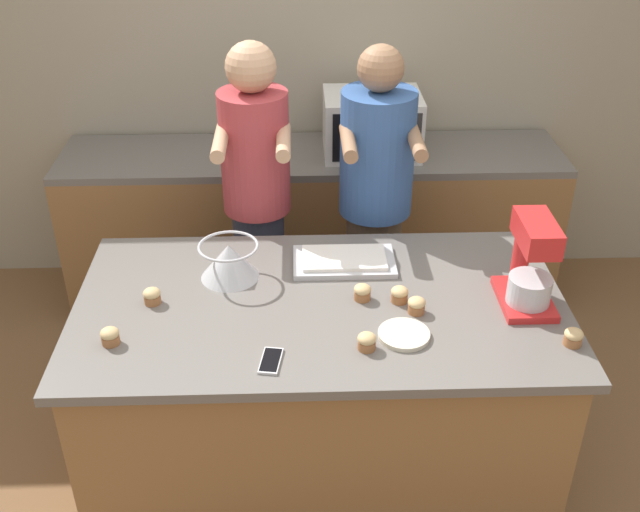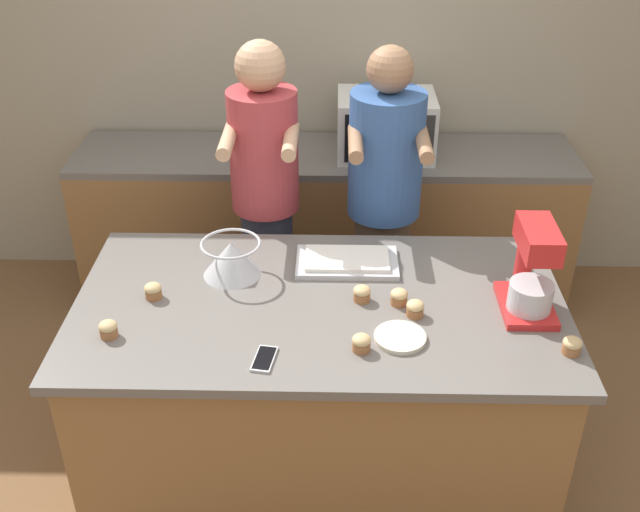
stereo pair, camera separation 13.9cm
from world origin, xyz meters
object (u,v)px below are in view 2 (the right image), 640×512
at_px(cupcake_5, 108,329).
at_px(stand_mixer, 531,274).
at_px(microwave_oven, 386,125).
at_px(cupcake_6, 362,293).
at_px(cell_phone, 264,359).
at_px(small_plate, 400,337).
at_px(person_right, 383,211).
at_px(baking_tray, 347,261).
at_px(cupcake_0, 361,343).
at_px(cupcake_3, 153,291).
at_px(cupcake_2, 415,308).
at_px(cupcake_1, 399,297).
at_px(person_left, 266,205).
at_px(mixing_bowl, 231,257).
at_px(cupcake_4, 572,345).

bearing_deg(cupcake_5, stand_mixer, 7.50).
relative_size(microwave_oven, cupcake_6, 7.49).
bearing_deg(cell_phone, cupcake_5, 167.80).
relative_size(microwave_oven, small_plate, 2.68).
bearing_deg(small_plate, person_right, 90.57).
distance_m(person_right, cupcake_5, 1.49).
relative_size(baking_tray, cupcake_6, 6.25).
xyz_separation_m(microwave_oven, cupcake_0, (-0.17, -1.70, -0.17)).
relative_size(cupcake_3, cupcake_6, 1.00).
bearing_deg(microwave_oven, cupcake_2, -88.36).
distance_m(cupcake_1, cupcake_5, 1.12).
height_order(cupcake_0, cupcake_5, same).
bearing_deg(person_left, cupcake_3, -116.72).
bearing_deg(cupcake_6, cell_phone, -133.05).
relative_size(cupcake_1, cupcake_6, 1.00).
bearing_deg(mixing_bowl, small_plate, -32.73).
distance_m(mixing_bowl, cupcake_3, 0.35).
xyz_separation_m(person_left, baking_tray, (0.39, -0.50, -0.01)).
height_order(baking_tray, cupcake_5, cupcake_5).
bearing_deg(baking_tray, cupcake_0, -85.44).
height_order(mixing_bowl, cupcake_4, mixing_bowl).
height_order(cupcake_1, cupcake_5, same).
relative_size(baking_tray, microwave_oven, 0.83).
relative_size(baking_tray, cell_phone, 2.85).
bearing_deg(person_left, cell_phone, -85.53).
distance_m(baking_tray, cupcake_2, 0.45).
xyz_separation_m(cupcake_3, cupcake_4, (1.58, -0.32, 0.00)).
xyz_separation_m(baking_tray, microwave_oven, (0.22, 1.12, 0.18)).
height_order(person_left, small_plate, person_left).
bearing_deg(cupcake_0, baking_tray, 94.56).
height_order(person_left, microwave_oven, person_left).
bearing_deg(microwave_oven, small_plate, -90.89).
bearing_deg(stand_mixer, microwave_oven, 108.59).
relative_size(baking_tray, cupcake_3, 6.25).
height_order(person_left, stand_mixer, person_left).
xyz_separation_m(mixing_bowl, cupcake_1, (0.69, -0.20, -0.05)).
bearing_deg(person_left, microwave_oven, 45.26).
bearing_deg(cupcake_5, small_plate, 0.25).
bearing_deg(cupcake_3, cupcake_4, -11.38).
height_order(mixing_bowl, cell_phone, mixing_bowl).
xyz_separation_m(person_right, cupcake_3, (-0.96, -0.77, 0.03)).
relative_size(person_left, cupcake_6, 24.56).
distance_m(microwave_oven, cupcake_4, 1.81).
bearing_deg(person_right, mixing_bowl, -138.56).
xyz_separation_m(cupcake_4, cupcake_6, (-0.75, 0.32, 0.00)).
distance_m(stand_mixer, mixing_bowl, 1.21).
distance_m(mixing_bowl, microwave_oven, 1.40).
height_order(cupcake_3, cupcake_5, same).
distance_m(cupcake_3, cupcake_5, 0.28).
height_order(person_left, cupcake_6, person_left).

